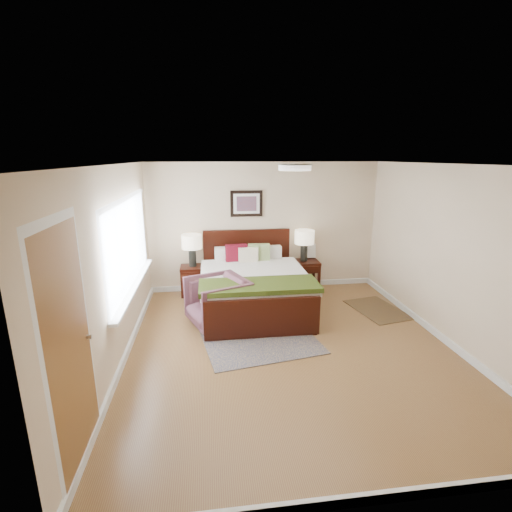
# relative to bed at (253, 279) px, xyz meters

# --- Properties ---
(floor) EXTENTS (5.00, 5.00, 0.00)m
(floor) POSITION_rel_bed_xyz_m (0.35, -1.41, -0.55)
(floor) COLOR brown
(floor) RESTS_ON ground
(back_wall) EXTENTS (4.50, 0.04, 2.50)m
(back_wall) POSITION_rel_bed_xyz_m (0.35, 1.09, 0.70)
(back_wall) COLOR beige
(back_wall) RESTS_ON ground
(front_wall) EXTENTS (4.50, 0.04, 2.50)m
(front_wall) POSITION_rel_bed_xyz_m (0.35, -3.91, 0.70)
(front_wall) COLOR beige
(front_wall) RESTS_ON ground
(left_wall) EXTENTS (0.04, 5.00, 2.50)m
(left_wall) POSITION_rel_bed_xyz_m (-1.90, -1.41, 0.70)
(left_wall) COLOR beige
(left_wall) RESTS_ON ground
(right_wall) EXTENTS (0.04, 5.00, 2.50)m
(right_wall) POSITION_rel_bed_xyz_m (2.60, -1.41, 0.70)
(right_wall) COLOR beige
(right_wall) RESTS_ON ground
(ceiling) EXTENTS (4.50, 5.00, 0.02)m
(ceiling) POSITION_rel_bed_xyz_m (0.35, -1.41, 1.95)
(ceiling) COLOR white
(ceiling) RESTS_ON back_wall
(window) EXTENTS (0.11, 2.72, 1.32)m
(window) POSITION_rel_bed_xyz_m (-1.85, -0.71, 0.83)
(window) COLOR silver
(window) RESTS_ON left_wall
(door) EXTENTS (0.06, 1.00, 2.18)m
(door) POSITION_rel_bed_xyz_m (-1.88, -3.16, 0.52)
(door) COLOR silver
(door) RESTS_ON ground
(ceil_fixture) EXTENTS (0.44, 0.44, 0.08)m
(ceil_fixture) POSITION_rel_bed_xyz_m (0.35, -1.41, 1.91)
(ceil_fixture) COLOR white
(ceil_fixture) RESTS_ON ceiling
(bed) EXTENTS (1.83, 2.22, 1.19)m
(bed) POSITION_rel_bed_xyz_m (0.00, 0.00, 0.00)
(bed) COLOR black
(bed) RESTS_ON ground
(wall_art) EXTENTS (0.62, 0.05, 0.50)m
(wall_art) POSITION_rel_bed_xyz_m (0.00, 1.06, 1.17)
(wall_art) COLOR black
(wall_art) RESTS_ON back_wall
(nightstand_left) EXTENTS (0.47, 0.43, 0.56)m
(nightstand_left) POSITION_rel_bed_xyz_m (-1.06, 0.84, -0.11)
(nightstand_left) COLOR black
(nightstand_left) RESTS_ON ground
(nightstand_right) EXTENTS (0.60, 0.45, 0.59)m
(nightstand_right) POSITION_rel_bed_xyz_m (1.11, 0.85, -0.19)
(nightstand_right) COLOR black
(nightstand_right) RESTS_ON ground
(lamp_left) EXTENTS (0.38, 0.38, 0.61)m
(lamp_left) POSITION_rel_bed_xyz_m (-1.06, 0.86, 0.45)
(lamp_left) COLOR black
(lamp_left) RESTS_ON nightstand_left
(lamp_right) EXTENTS (0.38, 0.38, 0.61)m
(lamp_right) POSITION_rel_bed_xyz_m (1.11, 0.86, 0.48)
(lamp_right) COLOR black
(lamp_right) RESTS_ON nightstand_right
(armchair) EXTENTS (1.11, 1.10, 0.78)m
(armchair) POSITION_rel_bed_xyz_m (-0.63, -0.58, -0.16)
(armchair) COLOR brown
(armchair) RESTS_ON ground
(rug_persian) EXTENTS (1.96, 2.50, 0.01)m
(rug_persian) POSITION_rel_bed_xyz_m (-0.13, -0.71, -0.54)
(rug_persian) COLOR #0C153D
(rug_persian) RESTS_ON ground
(rug_navy) EXTENTS (0.93, 1.21, 0.01)m
(rug_navy) POSITION_rel_bed_xyz_m (2.15, -0.33, -0.54)
(rug_navy) COLOR black
(rug_navy) RESTS_ON ground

